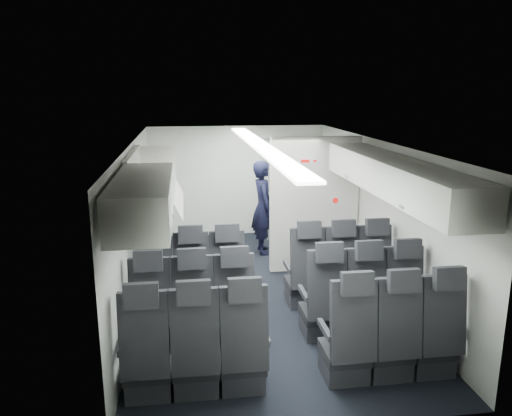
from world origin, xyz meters
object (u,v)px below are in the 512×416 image
object	(u,v)px
seat_row_front	(266,279)
carry_on_bag	(151,178)
seat_row_rear	(296,348)
seat_row_mid	(279,309)
boarding_door	(148,207)
galley_unit	(287,189)
flight_attendant	(263,207)

from	to	relation	value
seat_row_front	carry_on_bag	distance (m)	1.99
seat_row_rear	seat_row_mid	bearing A→B (deg)	90.00
seat_row_rear	seat_row_front	bearing A→B (deg)	90.00
seat_row_mid	carry_on_bag	world-z (taller)	carry_on_bag
seat_row_front	seat_row_rear	xyz separation A→B (m)	(0.00, -1.80, 0.00)
boarding_door	carry_on_bag	size ratio (longest dim) A/B	4.80
seat_row_front	galley_unit	size ratio (longest dim) A/B	1.75
galley_unit	flight_attendant	xyz separation A→B (m)	(-0.63, -0.94, -0.13)
seat_row_mid	galley_unit	size ratio (longest dim) A/B	1.75
galley_unit	boarding_door	size ratio (longest dim) A/B	1.02
seat_row_front	galley_unit	bearing A→B (deg)	73.72
galley_unit	carry_on_bag	size ratio (longest dim) A/B	4.90
seat_row_rear	carry_on_bag	world-z (taller)	carry_on_bag
seat_row_rear	carry_on_bag	xyz separation A→B (m)	(-1.43, 1.84, 1.39)
flight_attendant	carry_on_bag	distance (m)	3.03
carry_on_bag	boarding_door	bearing A→B (deg)	96.05
galley_unit	flight_attendant	world-z (taller)	galley_unit
seat_row_rear	galley_unit	world-z (taller)	galley_unit
seat_row_front	flight_attendant	bearing A→B (deg)	82.08
seat_row_front	flight_attendant	xyz separation A→B (m)	(0.32, 2.31, 0.42)
galley_unit	carry_on_bag	distance (m)	4.09
seat_row_front	galley_unit	xyz separation A→B (m)	(0.95, 3.25, 0.55)
seat_row_rear	galley_unit	size ratio (longest dim) A/B	1.75
galley_unit	flight_attendant	size ratio (longest dim) A/B	1.16
carry_on_bag	flight_attendant	bearing A→B (deg)	52.62
seat_row_mid	flight_attendant	xyz separation A→B (m)	(0.32, 3.21, 0.42)
seat_row_rear	flight_attendant	world-z (taller)	flight_attendant
seat_row_mid	boarding_door	size ratio (longest dim) A/B	1.79
seat_row_mid	seat_row_rear	bearing A→B (deg)	-90.00
flight_attendant	boarding_door	bearing A→B (deg)	94.54
boarding_door	flight_attendant	world-z (taller)	boarding_door
seat_row_front	boarding_door	distance (m)	2.71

